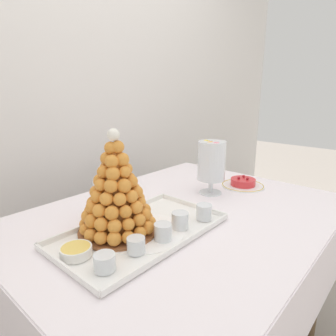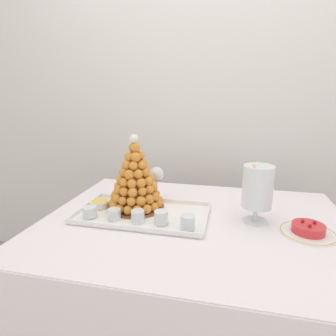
# 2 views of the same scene
# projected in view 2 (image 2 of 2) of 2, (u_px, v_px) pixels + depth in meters

# --- Properties ---
(backdrop_wall) EXTENTS (4.80, 0.10, 2.50)m
(backdrop_wall) POSITION_uv_depth(u_px,v_px,m) (213.00, 101.00, 1.90)
(backdrop_wall) COLOR silver
(backdrop_wall) RESTS_ON ground_plane
(buffet_table) EXTENTS (1.32, 1.00, 0.76)m
(buffet_table) POSITION_uv_depth(u_px,v_px,m) (194.00, 239.00, 1.25)
(buffet_table) COLOR brown
(buffet_table) RESTS_ON ground_plane
(serving_tray) EXTENTS (0.58, 0.33, 0.02)m
(serving_tray) POSITION_uv_depth(u_px,v_px,m) (143.00, 214.00, 1.28)
(serving_tray) COLOR white
(serving_tray) RESTS_ON buffet_table
(croquembouche) EXTENTS (0.27, 0.27, 0.35)m
(croquembouche) POSITION_uv_depth(u_px,v_px,m) (135.00, 180.00, 1.31)
(croquembouche) COLOR brown
(croquembouche) RESTS_ON serving_tray
(dessert_cup_left) EXTENTS (0.06, 0.06, 0.05)m
(dessert_cup_left) POSITION_uv_depth(u_px,v_px,m) (90.00, 212.00, 1.24)
(dessert_cup_left) COLOR silver
(dessert_cup_left) RESTS_ON serving_tray
(dessert_cup_mid_left) EXTENTS (0.06, 0.06, 0.05)m
(dessert_cup_mid_left) POSITION_uv_depth(u_px,v_px,m) (114.00, 215.00, 1.21)
(dessert_cup_mid_left) COLOR silver
(dessert_cup_mid_left) RESTS_ON serving_tray
(dessert_cup_centre) EXTENTS (0.06, 0.06, 0.05)m
(dessert_cup_centre) POSITION_uv_depth(u_px,v_px,m) (138.00, 217.00, 1.18)
(dessert_cup_centre) COLOR silver
(dessert_cup_centre) RESTS_ON serving_tray
(dessert_cup_mid_right) EXTENTS (0.06, 0.06, 0.06)m
(dessert_cup_mid_right) POSITION_uv_depth(u_px,v_px,m) (161.00, 218.00, 1.17)
(dessert_cup_mid_right) COLOR silver
(dessert_cup_mid_right) RESTS_ON serving_tray
(dessert_cup_right) EXTENTS (0.06, 0.06, 0.06)m
(dessert_cup_right) POSITION_uv_depth(u_px,v_px,m) (188.00, 223.00, 1.12)
(dessert_cup_right) COLOR silver
(dessert_cup_right) RESTS_ON serving_tray
(creme_brulee_ramekin) EXTENTS (0.09, 0.09, 0.03)m
(creme_brulee_ramekin) POSITION_uv_depth(u_px,v_px,m) (99.00, 203.00, 1.35)
(creme_brulee_ramekin) COLOR white
(creme_brulee_ramekin) RESTS_ON serving_tray
(macaron_goblet) EXTENTS (0.13, 0.13, 0.26)m
(macaron_goblet) POSITION_uv_depth(u_px,v_px,m) (258.00, 187.00, 1.17)
(macaron_goblet) COLOR white
(macaron_goblet) RESTS_ON buffet_table
(fruit_tart_plate) EXTENTS (0.21, 0.21, 0.05)m
(fruit_tart_plate) POSITION_uv_depth(u_px,v_px,m) (308.00, 230.00, 1.10)
(fruit_tart_plate) COLOR white
(fruit_tart_plate) RESTS_ON buffet_table
(wine_glass) EXTENTS (0.08, 0.08, 0.17)m
(wine_glass) POSITION_uv_depth(u_px,v_px,m) (157.00, 175.00, 1.45)
(wine_glass) COLOR silver
(wine_glass) RESTS_ON buffet_table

